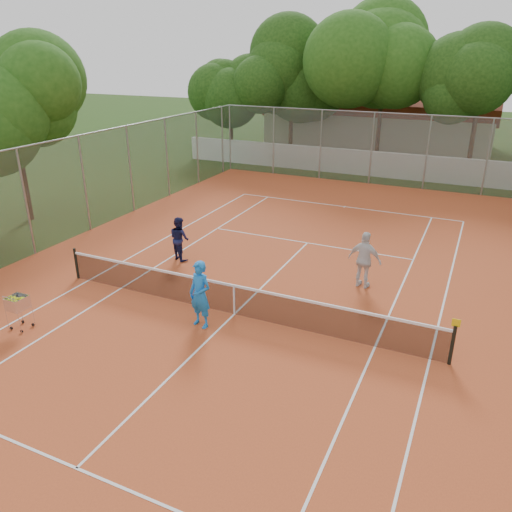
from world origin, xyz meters
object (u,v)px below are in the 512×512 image
at_px(clubhouse, 381,119).
at_px(player_far_left, 180,238).
at_px(tennis_net, 234,299).
at_px(ball_hopper, 19,311).
at_px(player_near, 200,295).
at_px(player_far_right, 365,260).

height_order(clubhouse, player_far_left, clubhouse).
relative_size(tennis_net, player_far_left, 7.36).
xyz_separation_m(player_far_left, ball_hopper, (-1.28, -6.06, -0.28)).
height_order(clubhouse, player_near, clubhouse).
relative_size(player_far_left, ball_hopper, 1.52).
bearing_deg(tennis_net, ball_hopper, -147.49).
bearing_deg(ball_hopper, player_near, 30.55).
distance_m(tennis_net, clubhouse, 29.12).
bearing_deg(player_near, player_far_left, 141.44).
xyz_separation_m(clubhouse, player_far_right, (4.95, -25.60, -1.24)).
bearing_deg(clubhouse, player_far_left, -93.73).
bearing_deg(clubhouse, player_far_right, -79.06).
distance_m(clubhouse, player_far_left, 26.21).
height_order(tennis_net, player_far_right, player_far_right).
height_order(tennis_net, clubhouse, clubhouse).
xyz_separation_m(tennis_net, clubhouse, (-2.00, 29.00, 1.69)).
height_order(player_near, player_far_right, player_near).
bearing_deg(player_far_left, ball_hopper, 102.82).
distance_m(clubhouse, player_far_right, 26.10).
xyz_separation_m(clubhouse, player_far_left, (-1.70, -26.12, -1.37)).
relative_size(tennis_net, ball_hopper, 11.19).
bearing_deg(ball_hopper, player_far_right, 43.51).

